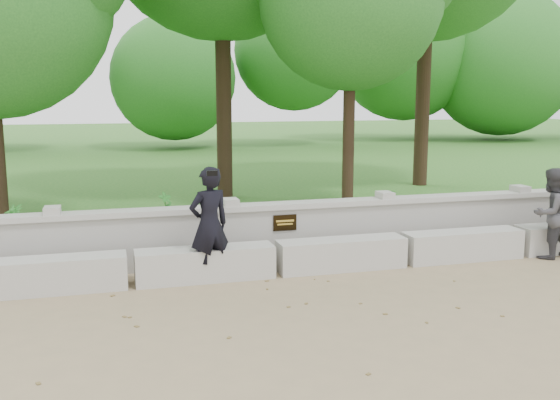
{
  "coord_description": "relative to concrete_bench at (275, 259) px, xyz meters",
  "views": [
    {
      "loc": [
        -2.24,
        -6.37,
        2.52
      ],
      "look_at": [
        0.08,
        1.95,
        1.06
      ],
      "focal_mm": 40.0,
      "sensor_mm": 36.0,
      "label": 1
    }
  ],
  "objects": [
    {
      "name": "shrub_d",
      "position": [
        -3.68,
        1.95,
        0.32
      ],
      "size": [
        0.44,
        0.45,
        0.6
      ],
      "primitive_type": "imported",
      "rotation": [
        0.0,
        0.0,
        5.41
      ],
      "color": "#2C7829",
      "rests_on": "lawn"
    },
    {
      "name": "shrub_a",
      "position": [
        -1.24,
        3.17,
        0.28
      ],
      "size": [
        0.32,
        0.29,
        0.51
      ],
      "primitive_type": "imported",
      "rotation": [
        0.0,
        0.0,
        0.48
      ],
      "color": "#2C7829",
      "rests_on": "lawn"
    },
    {
      "name": "parapet_wall",
      "position": [
        0.0,
        0.7,
        0.24
      ],
      "size": [
        12.5,
        0.35,
        0.9
      ],
      "color": "#9B9993",
      "rests_on": "ground"
    },
    {
      "name": "concrete_bench",
      "position": [
        0.0,
        0.0,
        0.0
      ],
      "size": [
        11.9,
        0.45,
        0.45
      ],
      "color": "#A5A39C",
      "rests_on": "ground"
    },
    {
      "name": "lawn",
      "position": [
        -0.0,
        12.1,
        -0.1
      ],
      "size": [
        40.0,
        22.0,
        0.25
      ],
      "primitive_type": "cube",
      "color": "#21611E",
      "rests_on": "ground"
    },
    {
      "name": "shrub_c",
      "position": [
        2.6,
        1.4,
        0.33
      ],
      "size": [
        0.65,
        0.6,
        0.61
      ],
      "primitive_type": "imported",
      "rotation": [
        0.0,
        0.0,
        3.4
      ],
      "color": "#2C7829",
      "rests_on": "lawn"
    },
    {
      "name": "visitor_left",
      "position": [
        4.35,
        -0.27,
        0.48
      ],
      "size": [
        0.8,
        0.69,
        1.42
      ],
      "color": "#3B3A3F",
      "rests_on": "ground"
    },
    {
      "name": "ground",
      "position": [
        -0.0,
        -1.9,
        -0.22
      ],
      "size": [
        80.0,
        80.0,
        0.0
      ],
      "primitive_type": "plane",
      "color": "#8F7B57",
      "rests_on": "ground"
    },
    {
      "name": "shrub_b",
      "position": [
        -0.41,
        2.76,
        0.28
      ],
      "size": [
        0.36,
        0.36,
        0.52
      ],
      "primitive_type": "imported",
      "rotation": [
        0.0,
        0.0,
        2.45
      ],
      "color": "#2C7829",
      "rests_on": "lawn"
    },
    {
      "name": "man_main",
      "position": [
        -0.95,
        -0.1,
        0.57
      ],
      "size": [
        0.67,
        0.62,
        1.58
      ],
      "color": "black",
      "rests_on": "ground"
    }
  ]
}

